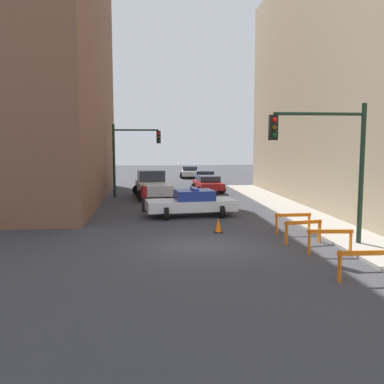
# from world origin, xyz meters

# --- Properties ---
(ground_plane) EXTENTS (120.00, 120.00, 0.00)m
(ground_plane) POSITION_xyz_m (0.00, 0.00, 0.00)
(ground_plane) COLOR #38383D
(sidewalk_right) EXTENTS (2.40, 44.00, 0.12)m
(sidewalk_right) POSITION_xyz_m (6.20, 0.00, 0.06)
(sidewalk_right) COLOR #9E998E
(sidewalk_right) RESTS_ON ground_plane
(traffic_light_near) EXTENTS (3.64, 0.35, 5.20)m
(traffic_light_near) POSITION_xyz_m (4.73, -0.44, 3.53)
(traffic_light_near) COLOR black
(traffic_light_near) RESTS_ON sidewalk_right
(traffic_light_far) EXTENTS (3.44, 0.35, 5.20)m
(traffic_light_far) POSITION_xyz_m (-3.30, 15.48, 3.40)
(traffic_light_far) COLOR black
(traffic_light_far) RESTS_ON ground_plane
(police_car) EXTENTS (4.87, 2.67, 1.52)m
(police_car) POSITION_xyz_m (0.30, 6.78, 0.72)
(police_car) COLOR white
(police_car) RESTS_ON ground_plane
(white_truck) EXTENTS (3.04, 5.59, 1.90)m
(white_truck) POSITION_xyz_m (-1.68, 14.90, 0.91)
(white_truck) COLOR silver
(white_truck) RESTS_ON ground_plane
(parked_car_near) EXTENTS (2.41, 4.38, 1.31)m
(parked_car_near) POSITION_xyz_m (2.77, 17.96, 0.67)
(parked_car_near) COLOR maroon
(parked_car_near) RESTS_ON ground_plane
(parked_car_mid) EXTENTS (2.54, 4.45, 1.31)m
(parked_car_mid) POSITION_xyz_m (3.32, 23.96, 0.67)
(parked_car_mid) COLOR navy
(parked_car_mid) RESTS_ON ground_plane
(parked_car_far) EXTENTS (2.53, 4.45, 1.31)m
(parked_car_far) POSITION_xyz_m (2.71, 32.03, 0.67)
(parked_car_far) COLOR silver
(parked_car_far) RESTS_ON ground_plane
(pedestrian_crossing) EXTENTS (0.49, 0.49, 1.66)m
(pedestrian_crossing) POSITION_xyz_m (-2.23, 8.47, 0.86)
(pedestrian_crossing) COLOR black
(pedestrian_crossing) RESTS_ON ground_plane
(barrier_front) EXTENTS (1.60, 0.21, 0.90)m
(barrier_front) POSITION_xyz_m (3.99, -4.50, 0.62)
(barrier_front) COLOR orange
(barrier_front) RESTS_ON ground_plane
(barrier_mid) EXTENTS (1.60, 0.31, 0.90)m
(barrier_mid) POSITION_xyz_m (4.25, -1.60, 0.62)
(barrier_mid) COLOR orange
(barrier_mid) RESTS_ON ground_plane
(barrier_back) EXTENTS (1.58, 0.42, 0.90)m
(barrier_back) POSITION_xyz_m (3.95, 0.15, 0.62)
(barrier_back) COLOR orange
(barrier_back) RESTS_ON ground_plane
(barrier_corner) EXTENTS (1.60, 0.20, 0.90)m
(barrier_corner) POSITION_xyz_m (4.12, 1.84, 0.62)
(barrier_corner) COLOR orange
(barrier_corner) RESTS_ON ground_plane
(traffic_cone) EXTENTS (0.36, 0.36, 0.66)m
(traffic_cone) POSITION_xyz_m (1.02, 2.50, 0.32)
(traffic_cone) COLOR black
(traffic_cone) RESTS_ON ground_plane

